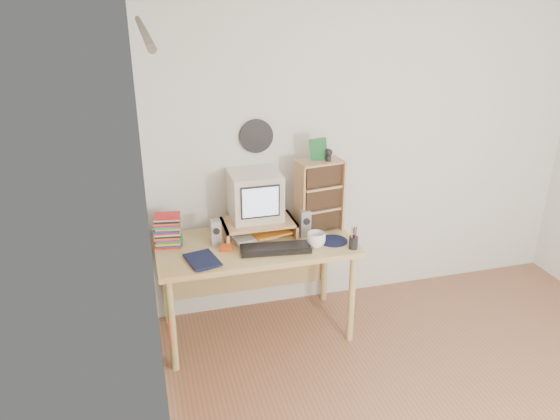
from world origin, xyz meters
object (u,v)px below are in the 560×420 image
desk (254,255)px  keyboard (276,249)px  dvd_stack (168,229)px  cd_rack (319,196)px  mug (316,240)px  diary (189,262)px  crt_monitor (256,197)px

desk → keyboard: keyboard is taller
desk → dvd_stack: (-0.59, 0.05, 0.26)m
cd_rack → keyboard: bearing=-154.3°
desk → mug: size_ratio=10.48×
dvd_stack → diary: (0.10, -0.32, -0.10)m
keyboard → mug: size_ratio=3.61×
desk → mug: mug is taller
cd_rack → diary: 1.08m
mug → diary: size_ratio=0.58×
keyboard → diary: bearing=-168.5°
crt_monitor → dvd_stack: bearing=-177.1°
cd_rack → desk: bearing=176.8°
keyboard → cd_rack: size_ratio=0.90×
crt_monitor → keyboard: bearing=-79.2°
desk → cd_rack: 0.65m
crt_monitor → mug: size_ratio=2.67×
crt_monitor → diary: 0.70m
desk → keyboard: 0.29m
keyboard → diary: diary is taller
crt_monitor → keyboard: 0.42m
keyboard → cd_rack: cd_rack is taller
diary → keyboard: bearing=-8.6°
desk → mug: 0.50m
crt_monitor → cd_rack: cd_rack is taller
dvd_stack → diary: size_ratio=1.08×
desk → dvd_stack: bearing=175.0°
crt_monitor → desk: bearing=-118.2°
crt_monitor → cd_rack: (0.46, -0.05, -0.02)m
diary → dvd_stack: bearing=94.2°
desk → mug: bearing=-30.8°
desk → crt_monitor: 0.44m
keyboard → mug: mug is taller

